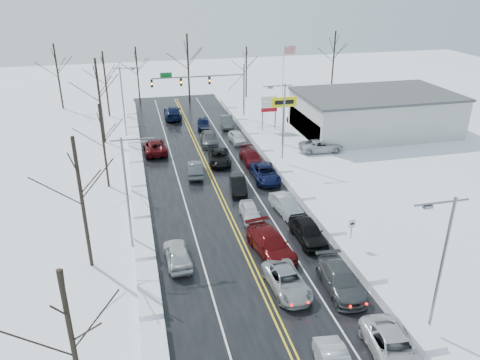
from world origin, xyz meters
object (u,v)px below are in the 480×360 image
object	(u,v)px
tires_plus_sign	(284,105)
dealership_building	(375,112)
oncoming_car_0	(196,175)
traffic_signal_mast	(209,83)
flagpole	(284,73)

from	to	relation	value
tires_plus_sign	dealership_building	xyz separation A→B (m)	(13.48, 2.01, -2.34)
dealership_building	oncoming_car_0	xyz separation A→B (m)	(-25.54, -9.21, -2.66)
tires_plus_sign	oncoming_car_0	world-z (taller)	tires_plus_sign
traffic_signal_mast	tires_plus_sign	xyz separation A→B (m)	(7.05, -12.00, -0.49)
oncoming_car_0	dealership_building	bearing A→B (deg)	-153.39
traffic_signal_mast	dealership_building	distance (m)	23.01
oncoming_car_0	tires_plus_sign	bearing A→B (deg)	-142.37
traffic_signal_mast	oncoming_car_0	xyz separation A→B (m)	(-5.01, -19.20, -5.48)
tires_plus_sign	dealership_building	size ratio (longest dim) A/B	0.29
dealership_building	oncoming_car_0	bearing A→B (deg)	-160.18
tires_plus_sign	oncoming_car_0	bearing A→B (deg)	-149.16
flagpole	dealership_building	xyz separation A→B (m)	(8.80, -12.00, -3.27)
dealership_building	oncoming_car_0	distance (m)	27.28
traffic_signal_mast	oncoming_car_0	distance (m)	20.58
traffic_signal_mast	flagpole	distance (m)	11.90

